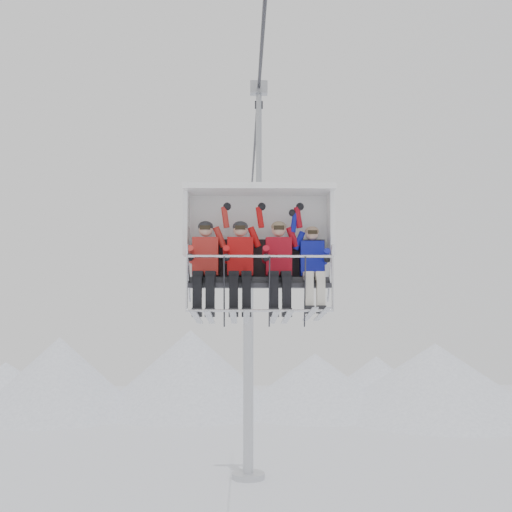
{
  "coord_description": "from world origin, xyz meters",
  "views": [
    {
      "loc": [
        -0.26,
        -13.45,
        9.61
      ],
      "look_at": [
        0.0,
        0.0,
        10.55
      ],
      "focal_mm": 45.0,
      "sensor_mm": 36.0,
      "label": 1
    }
  ],
  "objects_px": {
    "skier_center_left": "(240,263)",
    "lift_tower_right": "(248,371)",
    "skier_center_right": "(279,263)",
    "skier_far_left": "(205,263)",
    "skier_far_right": "(313,265)",
    "chairlift_carrier": "(259,237)"
  },
  "relations": [
    {
      "from": "skier_center_left",
      "to": "lift_tower_right",
      "type": "bearing_deg",
      "value": 89.27
    },
    {
      "from": "lift_tower_right",
      "to": "skier_center_right",
      "type": "height_order",
      "value": "lift_tower_right"
    },
    {
      "from": "skier_center_left",
      "to": "skier_center_right",
      "type": "bearing_deg",
      "value": 0.0
    },
    {
      "from": "lift_tower_right",
      "to": "skier_far_left",
      "type": "bearing_deg",
      "value": -92.1
    },
    {
      "from": "skier_far_right",
      "to": "skier_center_left",
      "type": "bearing_deg",
      "value": 179.52
    },
    {
      "from": "chairlift_carrier",
      "to": "skier_far_right",
      "type": "distance_m",
      "value": 1.08
    },
    {
      "from": "skier_far_left",
      "to": "skier_far_right",
      "type": "xyz_separation_m",
      "value": [
        1.81,
        -0.01,
        -0.04
      ]
    },
    {
      "from": "skier_center_right",
      "to": "skier_far_left",
      "type": "bearing_deg",
      "value": 180.0
    },
    {
      "from": "lift_tower_right",
      "to": "chairlift_carrier",
      "type": "height_order",
      "value": "lift_tower_right"
    },
    {
      "from": "skier_far_left",
      "to": "skier_center_left",
      "type": "distance_m",
      "value": 0.59
    },
    {
      "from": "chairlift_carrier",
      "to": "skier_center_right",
      "type": "relative_size",
      "value": 2.32
    },
    {
      "from": "skier_far_left",
      "to": "skier_center_right",
      "type": "xyz_separation_m",
      "value": [
        1.24,
        0.0,
        0.0
      ]
    },
    {
      "from": "chairlift_carrier",
      "to": "skier_far_right",
      "type": "relative_size",
      "value": 2.36
    },
    {
      "from": "chairlift_carrier",
      "to": "lift_tower_right",
      "type": "bearing_deg",
      "value": 90.0
    },
    {
      "from": "skier_center_right",
      "to": "skier_far_right",
      "type": "distance_m",
      "value": 0.57
    },
    {
      "from": "chairlift_carrier",
      "to": "skier_center_left",
      "type": "relative_size",
      "value": 2.32
    },
    {
      "from": "lift_tower_right",
      "to": "skier_far_right",
      "type": "bearing_deg",
      "value": -87.91
    },
    {
      "from": "skier_center_left",
      "to": "skier_far_right",
      "type": "distance_m",
      "value": 1.22
    },
    {
      "from": "skier_center_right",
      "to": "skier_far_right",
      "type": "bearing_deg",
      "value": -1.03
    },
    {
      "from": "lift_tower_right",
      "to": "skier_far_right",
      "type": "height_order",
      "value": "lift_tower_right"
    },
    {
      "from": "lift_tower_right",
      "to": "skier_center_right",
      "type": "xyz_separation_m",
      "value": [
        0.33,
        -24.72,
        4.46
      ]
    },
    {
      "from": "lift_tower_right",
      "to": "skier_center_left",
      "type": "height_order",
      "value": "lift_tower_right"
    }
  ]
}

